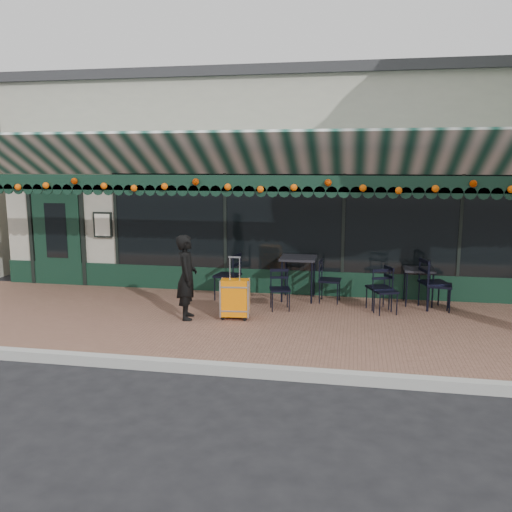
% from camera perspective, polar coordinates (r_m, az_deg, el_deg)
% --- Properties ---
extents(ground, '(80.00, 80.00, 0.00)m').
position_cam_1_polar(ground, '(7.54, -2.91, -12.12)').
color(ground, black).
rests_on(ground, ground).
extents(sidewalk, '(18.00, 4.00, 0.15)m').
position_cam_1_polar(sidewalk, '(9.36, -0.05, -7.21)').
color(sidewalk, brown).
rests_on(sidewalk, ground).
extents(curb, '(18.00, 0.16, 0.15)m').
position_cam_1_polar(curb, '(7.44, -3.06, -11.81)').
color(curb, '#9E9E99').
rests_on(curb, ground).
extents(restaurant_building, '(12.00, 9.60, 4.50)m').
position_cam_1_polar(restaurant_building, '(14.74, 4.16, 7.66)').
color(restaurant_building, '#A9A592').
rests_on(restaurant_building, ground).
extents(woman, '(0.46, 0.60, 1.46)m').
position_cam_1_polar(woman, '(9.35, -7.29, -2.22)').
color(woman, black).
rests_on(woman, sidewalk).
extents(suitcase, '(0.50, 0.31, 1.09)m').
position_cam_1_polar(suitcase, '(9.33, -2.23, -4.49)').
color(suitcase, orange).
rests_on(suitcase, sidewalk).
extents(cafe_table_a, '(0.56, 0.56, 0.69)m').
position_cam_1_polar(cafe_table_a, '(10.68, 16.78, -1.64)').
color(cafe_table_a, black).
rests_on(cafe_table_a, sidewalk).
extents(cafe_table_b, '(0.69, 0.69, 0.85)m').
position_cam_1_polar(cafe_table_b, '(10.61, 4.49, -0.55)').
color(cafe_table_b, black).
rests_on(cafe_table_b, sidewalk).
extents(chair_a_left, '(0.54, 0.54, 0.82)m').
position_cam_1_polar(chair_a_left, '(10.11, 12.85, -3.32)').
color(chair_a_left, black).
rests_on(chair_a_left, sidewalk).
extents(chair_a_right, '(0.50, 0.50, 0.90)m').
position_cam_1_polar(chair_a_right, '(10.43, 18.77, -3.00)').
color(chair_a_right, black).
rests_on(chair_a_right, sidewalk).
extents(chair_a_front, '(0.51, 0.51, 0.79)m').
position_cam_1_polar(chair_a_front, '(9.94, 13.42, -3.67)').
color(chair_a_front, black).
rests_on(chair_a_front, sidewalk).
extents(chair_a_extra, '(0.59, 0.59, 0.95)m').
position_cam_1_polar(chair_a_extra, '(10.49, 18.21, -2.76)').
color(chair_a_extra, black).
rests_on(chair_a_extra, sidewalk).
extents(chair_b_left, '(0.54, 0.54, 0.93)m').
position_cam_1_polar(chair_b_left, '(10.67, -3.03, -2.10)').
color(chair_b_left, black).
rests_on(chair_b_left, sidewalk).
extents(chair_b_right, '(0.45, 0.45, 0.84)m').
position_cam_1_polar(chair_b_right, '(10.53, 7.78, -2.60)').
color(chair_b_right, black).
rests_on(chair_b_right, sidewalk).
extents(chair_b_front, '(0.45, 0.45, 0.75)m').
position_cam_1_polar(chair_b_front, '(9.90, 2.54, -3.58)').
color(chair_b_front, black).
rests_on(chair_b_front, sidewalk).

